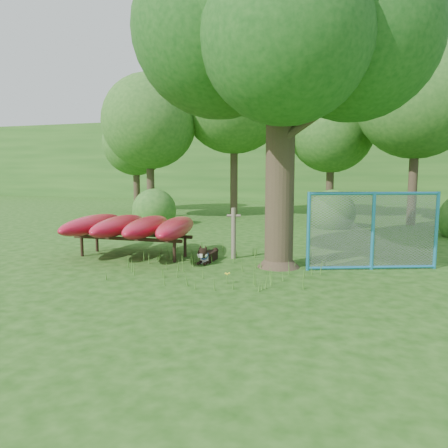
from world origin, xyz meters
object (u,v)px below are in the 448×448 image
(husky_dog, at_px, (207,256))
(kayak_rack, at_px, (133,226))
(oak_tree, at_px, (281,21))
(fence_section, at_px, (373,231))

(husky_dog, bearing_deg, kayak_rack, 177.16)
(oak_tree, bearing_deg, fence_section, 10.13)
(husky_dog, bearing_deg, oak_tree, 2.86)
(oak_tree, height_order, husky_dog, oak_tree)
(oak_tree, height_order, kayak_rack, oak_tree)
(oak_tree, xyz_separation_m, husky_dog, (-1.73, -0.13, -5.37))
(oak_tree, height_order, fence_section, oak_tree)
(oak_tree, bearing_deg, husky_dog, -175.85)
(kayak_rack, bearing_deg, oak_tree, -1.50)
(kayak_rack, relative_size, husky_dog, 3.38)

